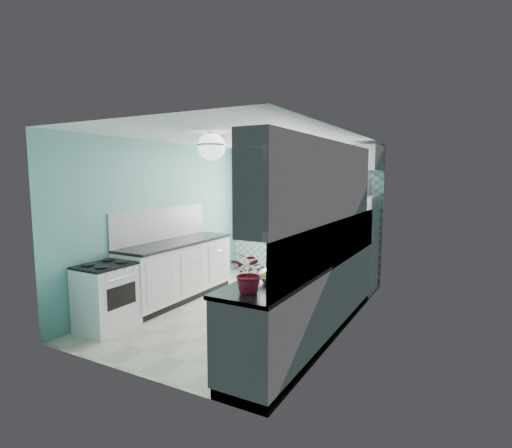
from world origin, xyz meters
The scene contains 26 objects.
floor centered at (0.00, 0.00, -0.01)m, with size 3.00×4.40×0.02m, color beige.
ceiling centered at (0.00, 0.00, 2.51)m, with size 3.00×4.40×0.02m, color white.
wall_back centered at (0.00, 2.21, 1.25)m, with size 3.00×0.02×2.50m, color #65A9A5.
wall_front centered at (0.00, -2.21, 1.25)m, with size 3.00×0.02×2.50m, color #65A9A5.
wall_left centered at (-1.51, 0.00, 1.25)m, with size 0.02×4.40×2.50m, color #65A9A5.
wall_right centered at (1.51, 0.00, 1.25)m, with size 0.02×4.40×2.50m, color #65A9A5.
accent_wall centered at (0.00, 2.19, 1.25)m, with size 3.00×0.01×2.50m, color #70BBB8.
window centered at (-0.35, 2.16, 1.55)m, with size 1.04×0.05×1.44m.
backsplash_right centered at (1.49, -0.40, 1.20)m, with size 0.02×3.60×0.51m, color white.
backsplash_left centered at (-1.49, -0.07, 1.20)m, with size 0.02×2.15×0.51m, color white.
upper_cabinets_right centered at (1.33, -0.60, 1.90)m, with size 0.33×3.20×0.90m, color white.
upper_cabinet_fridge centered at (1.30, 1.83, 2.25)m, with size 0.40×0.74×0.40m, color white.
ceiling_light centered at (0.00, -0.80, 2.32)m, with size 0.34×0.34×0.35m.
base_cabinets_right centered at (1.20, -0.40, 0.45)m, with size 0.60×3.60×0.90m, color white.
countertop_right centered at (1.19, -0.40, 0.92)m, with size 0.63×3.60×0.04m, color black.
base_cabinets_left centered at (-1.20, -0.07, 0.45)m, with size 0.60×2.15×0.90m, color white.
countertop_left centered at (-1.19, -0.07, 0.92)m, with size 0.63×2.15×0.04m, color black.
fridge centered at (1.11, 1.78, 0.82)m, with size 0.71×0.71×1.63m.
stove centered at (-1.20, -1.47, 0.44)m, with size 0.55×0.69×0.83m.
sink centered at (1.20, 0.69, 0.93)m, with size 0.53×0.45×0.53m.
rug centered at (0.40, -0.35, 0.01)m, with size 0.69×0.99×0.02m, color #5F0410.
dish_towel centered at (0.89, 0.47, 0.48)m, with size 0.02×0.25×0.37m, color #51C0A3.
fruit_bowl centered at (1.20, -1.53, 0.97)m, with size 0.26×0.26×0.07m, color white.
potted_plant centered at (1.20, -1.96, 1.13)m, with size 0.34×0.29×0.37m, color #A40505.
soap_bottle centered at (1.25, 0.92, 1.05)m, with size 0.10×0.10×0.21m, color #9EB8BE.
microwave centered at (1.11, 1.78, 1.76)m, with size 0.47×0.32×0.26m, color silver.
Camera 1 is at (2.87, -4.91, 1.97)m, focal length 28.00 mm.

